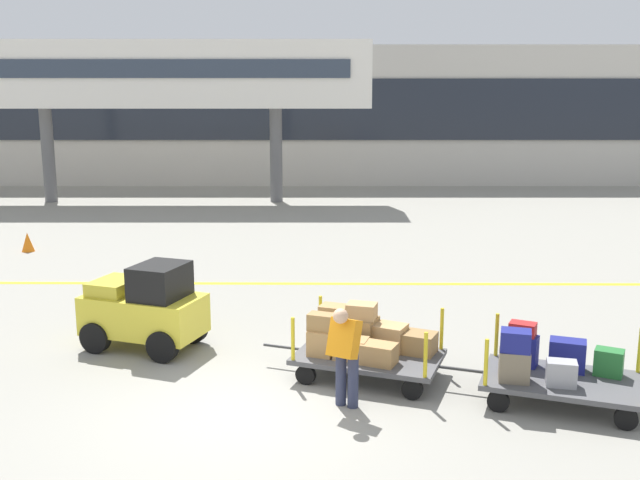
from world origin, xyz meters
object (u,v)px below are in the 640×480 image
baggage_tug (147,308)px  baggage_handler (346,352)px  baggage_cart_lead (366,343)px  baggage_cart_middle (554,368)px  safety_cone_near (29,242)px

baggage_tug → baggage_handler: baggage_tug is taller
baggage_cart_lead → baggage_cart_middle: size_ratio=1.00×
baggage_handler → safety_cone_near: size_ratio=2.84×
baggage_cart_lead → safety_cone_near: 12.99m
baggage_cart_middle → baggage_handler: (-3.12, -0.22, 0.33)m
baggage_tug → baggage_cart_middle: (6.61, -2.33, -0.22)m
baggage_tug → baggage_handler: 4.33m
baggage_cart_lead → baggage_handler: (-0.36, -1.25, 0.30)m
baggage_cart_lead → baggage_handler: 1.33m
baggage_handler → safety_cone_near: 13.69m
baggage_cart_middle → safety_cone_near: 15.70m
baggage_handler → baggage_cart_lead: bearing=73.7°
baggage_tug → baggage_handler: size_ratio=1.50×
baggage_handler → baggage_cart_middle: bearing=4.1°
baggage_tug → safety_cone_near: bearing=123.2°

